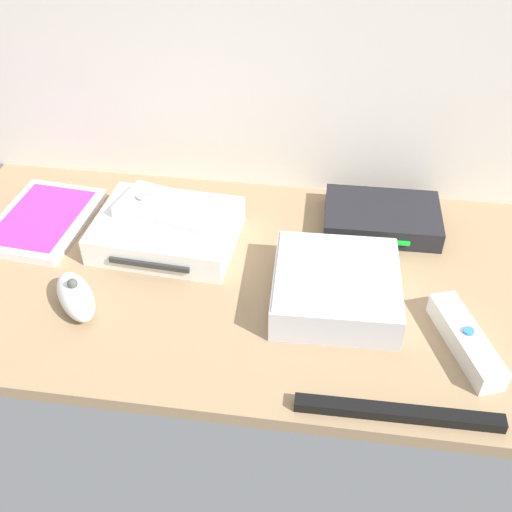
{
  "coord_description": "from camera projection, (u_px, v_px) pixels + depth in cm",
  "views": [
    {
      "loc": [
        9.43,
        -66.19,
        60.69
      ],
      "look_at": [
        0.0,
        0.0,
        4.0
      ],
      "focal_mm": 43.62,
      "sensor_mm": 36.0,
      "label": 1
    }
  ],
  "objects": [
    {
      "name": "game_case",
      "position": [
        43.0,
        220.0,
        1.0
      ],
      "size": [
        15.21,
        20.12,
        1.56
      ],
      "rotation": [
        0.0,
        0.0,
        -0.09
      ],
      "color": "white",
      "rests_on": "ground_plane"
    },
    {
      "name": "remote_wand",
      "position": [
        466.0,
        340.0,
        0.79
      ],
      "size": [
        8.62,
        15.11,
        3.4
      ],
      "rotation": [
        0.0,
        0.0,
        0.36
      ],
      "color": "white",
      "rests_on": "ground_plane"
    },
    {
      "name": "sensor_bar",
      "position": [
        398.0,
        413.0,
        0.71
      ],
      "size": [
        24.02,
        2.17,
        1.4
      ],
      "primitive_type": "cube",
      "rotation": [
        0.0,
        0.0,
        0.02
      ],
      "color": "black",
      "rests_on": "ground_plane"
    },
    {
      "name": "network_router",
      "position": [
        382.0,
        217.0,
        0.98
      ],
      "size": [
        18.23,
        12.65,
        3.4
      ],
      "rotation": [
        0.0,
        0.0,
        0.02
      ],
      "color": "black",
      "rests_on": "ground_plane"
    },
    {
      "name": "remote_classic_pad",
      "position": [
        167.0,
        209.0,
        0.94
      ],
      "size": [
        15.94,
        11.32,
        2.4
      ],
      "rotation": [
        0.0,
        0.0,
        -0.25
      ],
      "color": "white",
      "rests_on": "game_console"
    },
    {
      "name": "remote_nunchuk",
      "position": [
        76.0,
        296.0,
        0.84
      ],
      "size": [
        9.55,
        10.63,
        5.1
      ],
      "rotation": [
        0.0,
        0.0,
        0.65
      ],
      "color": "white",
      "rests_on": "ground_plane"
    },
    {
      "name": "ground_plane",
      "position": [
        256.0,
        282.0,
        0.91
      ],
      "size": [
        100.0,
        48.0,
        2.0
      ],
      "primitive_type": "cube",
      "color": "#9E7F5B",
      "rests_on": "ground"
    },
    {
      "name": "game_console",
      "position": [
        167.0,
        230.0,
        0.95
      ],
      "size": [
        21.98,
        17.52,
        4.4
      ],
      "rotation": [
        0.0,
        0.0,
        -0.06
      ],
      "color": "white",
      "rests_on": "ground_plane"
    },
    {
      "name": "mini_computer",
      "position": [
        336.0,
        287.0,
        0.85
      ],
      "size": [
        17.62,
        17.62,
        5.3
      ],
      "rotation": [
        0.0,
        0.0,
        0.04
      ],
      "color": "silver",
      "rests_on": "ground_plane"
    }
  ]
}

